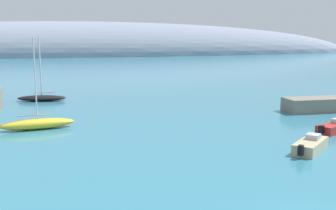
# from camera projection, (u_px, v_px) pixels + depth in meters

# --- Properties ---
(distant_ridge) EXTENTS (284.42, 51.78, 30.38)m
(distant_ridge) POSITION_uv_depth(u_px,v_px,m) (75.00, 55.00, 192.37)
(distant_ridge) COLOR gray
(distant_ridge) RESTS_ON ground
(sailboat_black_near_shore) EXTENTS (6.92, 3.38, 8.93)m
(sailboat_black_near_shore) POSITION_uv_depth(u_px,v_px,m) (42.00, 97.00, 58.19)
(sailboat_black_near_shore) COLOR black
(sailboat_black_near_shore) RESTS_ON water
(sailboat_yellow_outer_mooring) EXTENTS (7.24, 2.66, 8.90)m
(sailboat_yellow_outer_mooring) POSITION_uv_depth(u_px,v_px,m) (37.00, 123.00, 40.68)
(sailboat_yellow_outer_mooring) COLOR yellow
(sailboat_yellow_outer_mooring) RESTS_ON water
(motorboat_sand_alongside_breakwater) EXTENTS (4.45, 4.15, 1.25)m
(motorboat_sand_alongside_breakwater) POSITION_uv_depth(u_px,v_px,m) (310.00, 145.00, 32.98)
(motorboat_sand_alongside_breakwater) COLOR #C6B284
(motorboat_sand_alongside_breakwater) RESTS_ON water
(motorboat_red_outer) EXTENTS (4.55, 3.17, 1.20)m
(motorboat_red_outer) POSITION_uv_depth(u_px,v_px,m) (334.00, 127.00, 39.44)
(motorboat_red_outer) COLOR red
(motorboat_red_outer) RESTS_ON water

